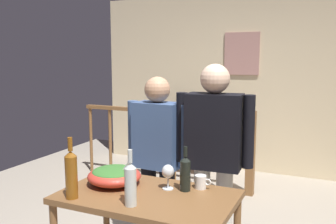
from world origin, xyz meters
TOP-DOWN VIEW (x-y plane):
  - back_wall at (0.00, 2.65)m, footprint 4.96×0.10m
  - framed_picture at (-0.25, 2.59)m, footprint 0.51×0.03m
  - stair_railing at (-0.69, 1.62)m, footprint 2.43×0.10m
  - tv_console at (-1.13, 2.30)m, footprint 0.90×0.40m
  - flat_screen_tv at (-1.13, 2.27)m, footprint 0.53×0.12m
  - serving_table at (-0.07, -0.73)m, footprint 1.13×0.68m
  - salad_bowl at (-0.37, -0.66)m, footprint 0.37×0.37m
  - wine_glass at (0.01, -0.59)m, footprint 0.08×0.08m
  - wine_bottle_dark at (0.13, -0.57)m, footprint 0.07×0.07m
  - wine_bottle_clear at (-0.07, -0.94)m, footprint 0.07×0.07m
  - wine_bottle_amber at (-0.47, -0.99)m, footprint 0.08×0.08m
  - mug_white at (0.21, -0.49)m, footprint 0.12×0.08m
  - person_standing_left at (-0.31, -0.07)m, footprint 0.57×0.25m
  - person_standing_right at (0.17, -0.07)m, footprint 0.61×0.25m

SIDE VIEW (x-z plane):
  - tv_console at x=-1.13m, z-range 0.00..0.51m
  - stair_railing at x=-0.69m, z-range 0.09..1.14m
  - serving_table at x=-0.07m, z-range 0.30..1.10m
  - flat_screen_tv at x=-1.13m, z-range 0.55..0.94m
  - mug_white at x=0.21m, z-range 0.80..0.89m
  - salad_bowl at x=-0.37m, z-range 0.76..0.97m
  - person_standing_left at x=-0.31m, z-range 0.13..1.66m
  - wine_glass at x=0.01m, z-range 0.83..1.00m
  - wine_bottle_dark at x=0.13m, z-range 0.77..1.07m
  - wine_bottle_clear at x=-0.07m, z-range 0.77..1.11m
  - wine_bottle_amber at x=-0.47m, z-range 0.76..1.16m
  - person_standing_right at x=0.17m, z-range 0.16..1.79m
  - back_wall at x=0.00m, z-range 0.00..2.60m
  - framed_picture at x=-0.25m, z-range 1.43..2.04m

